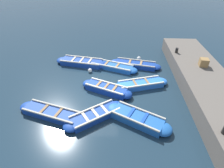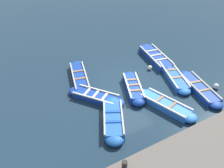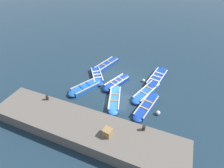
{
  "view_description": "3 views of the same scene",
  "coord_description": "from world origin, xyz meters",
  "views": [
    {
      "loc": [
        -1.27,
        8.21,
        6.31
      ],
      "look_at": [
        -0.81,
        -0.54,
        0.21
      ],
      "focal_mm": 28.0,
      "sensor_mm": 36.0,
      "label": 1
    },
    {
      "loc": [
        -10.13,
        6.97,
        8.78
      ],
      "look_at": [
        0.43,
        0.79,
        0.17
      ],
      "focal_mm": 42.0,
      "sensor_mm": 36.0,
      "label": 2
    },
    {
      "loc": [
        -12.24,
        -4.35,
        9.86
      ],
      "look_at": [
        -0.98,
        0.22,
        0.32
      ],
      "focal_mm": 28.0,
      "sensor_mm": 36.0,
      "label": 3
    }
  ],
  "objects": [
    {
      "name": "buoy_yellow_far",
      "position": [
        0.82,
        -2.2,
        0.14
      ],
      "size": [
        0.28,
        0.28,
        0.28
      ],
      "primitive_type": "sphere",
      "color": "silver",
      "rests_on": "ground"
    },
    {
      "name": "wooden_crate",
      "position": [
        -6.44,
        -1.71,
        1.23
      ],
      "size": [
        0.55,
        0.55,
        0.49
      ],
      "primitive_type": "cube",
      "rotation": [
        0.0,
        0.0,
        1.42
      ],
      "color": "olive",
      "rests_on": "quay_wall"
    },
    {
      "name": "bollard_mid_north",
      "position": [
        -5.28,
        3.62,
        1.16
      ],
      "size": [
        0.2,
        0.2,
        0.35
      ],
      "primitive_type": "cylinder",
      "color": "black",
      "rests_on": "quay_wall"
    },
    {
      "name": "quay_wall",
      "position": [
        -6.28,
        0.0,
        0.49
      ],
      "size": [
        2.71,
        13.05,
        0.99
      ],
      "color": "#605951",
      "rests_on": "ground"
    },
    {
      "name": "boat_mid_row",
      "position": [
        -2.17,
        2.25,
        0.19
      ],
      "size": [
        3.35,
        2.32,
        0.44
      ],
      "color": "#1E59AD",
      "rests_on": "ground"
    },
    {
      "name": "buoy_white_drifting",
      "position": [
        2.8,
        -3.31,
        0.18
      ],
      "size": [
        0.36,
        0.36,
        0.36
      ],
      "primitive_type": "sphere",
      "color": "silver",
      "rests_on": "ground"
    },
    {
      "name": "bollard_north",
      "position": [
        -5.28,
        -3.62,
        1.16
      ],
      "size": [
        0.2,
        0.2,
        0.35
      ],
      "primitive_type": "cylinder",
      "color": "black",
      "rests_on": "quay_wall"
    },
    {
      "name": "boat_stern_in",
      "position": [
        -2.38,
        -3.22,
        0.16
      ],
      "size": [
        3.79,
        1.53,
        0.38
      ],
      "color": "navy",
      "rests_on": "ground"
    },
    {
      "name": "boat_end_of_row",
      "position": [
        1.6,
        -3.29,
        0.19
      ],
      "size": [
        4.09,
        1.6,
        0.43
      ],
      "color": "navy",
      "rests_on": "ground"
    },
    {
      "name": "boat_far_corner",
      "position": [
        -0.51,
        -0.04,
        0.2
      ],
      "size": [
        3.22,
        1.89,
        0.45
      ],
      "color": "navy",
      "rests_on": "ground"
    },
    {
      "name": "boat_broadside",
      "position": [
        2.06,
        2.09,
        0.16
      ],
      "size": [
        3.77,
        1.78,
        0.37
      ],
      "color": "navy",
      "rests_on": "ground"
    },
    {
      "name": "boat_tucked",
      "position": [
        -2.56,
        -0.64,
        0.17
      ],
      "size": [
        3.57,
        1.74,
        0.4
      ],
      "color": "blue",
      "rests_on": "ground"
    },
    {
      "name": "ground_plane",
      "position": [
        0.0,
        0.0,
        0.0
      ],
      "size": [
        120.0,
        120.0,
        0.0
      ],
      "primitive_type": "plane",
      "color": "#1C303F"
    },
    {
      "name": "buoy_orange_near",
      "position": [
        -2.72,
        -4.18,
        0.16
      ],
      "size": [
        0.33,
        0.33,
        0.33
      ],
      "primitive_type": "sphere",
      "color": "silver",
      "rests_on": "ground"
    },
    {
      "name": "boat_centre",
      "position": [
        -0.67,
        -2.83,
        0.16
      ],
      "size": [
        3.85,
        1.96,
        0.38
      ],
      "color": "#1E59AD",
      "rests_on": "ground"
    },
    {
      "name": "boat_drifting",
      "position": [
        -0.12,
        2.12,
        0.16
      ],
      "size": [
        3.1,
        2.53,
        0.37
      ],
      "color": "navy",
      "rests_on": "ground"
    }
  ]
}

